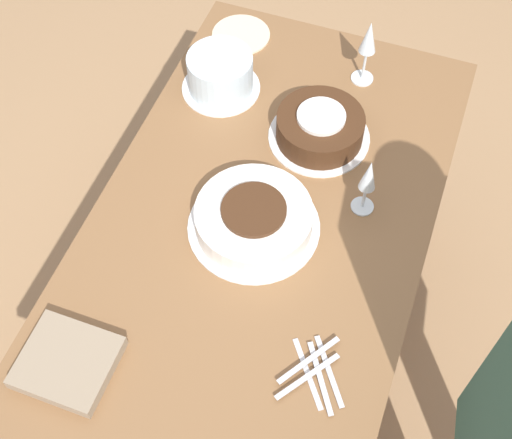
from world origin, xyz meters
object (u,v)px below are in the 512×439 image
cake_back_decorated (220,74)px  wine_glass_near (368,41)px  cake_center_white (254,219)px  cake_front_chocolate (320,128)px  wine_glass_far (368,178)px

cake_back_decorated → wine_glass_near: wine_glass_near is taller
cake_center_white → cake_back_decorated: 0.48m
cake_back_decorated → wine_glass_near: bearing=-64.6°
cake_front_chocolate → wine_glass_far: bearing=-136.7°
wine_glass_far → cake_center_white: bearing=122.6°
cake_front_chocolate → wine_glass_near: size_ratio=1.33×
cake_front_chocolate → wine_glass_near: 0.28m
cake_center_white → wine_glass_far: bearing=-57.4°
cake_center_white → cake_back_decorated: bearing=31.3°
cake_back_decorated → wine_glass_near: 0.41m
cake_front_chocolate → wine_glass_far: wine_glass_far is taller
cake_back_decorated → cake_front_chocolate: bearing=-104.0°
cake_back_decorated → wine_glass_far: bearing=-118.1°
wine_glass_near → wine_glass_far: size_ratio=1.13×
cake_back_decorated → wine_glass_far: size_ratio=1.22×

